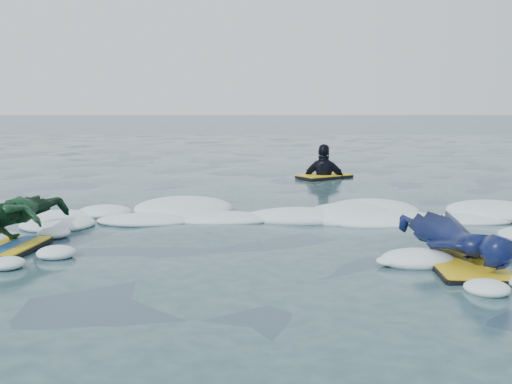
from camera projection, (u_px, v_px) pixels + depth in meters
ground at (213, 251)px, 6.21m from camera, size 120.00×120.00×0.00m
foam_band at (218, 230)px, 7.23m from camera, size 12.00×3.10×0.30m
prone_woman_unit at (457, 242)px, 5.66m from camera, size 0.86×1.65×0.41m
prone_child_unit at (18, 222)px, 6.35m from camera, size 0.96×1.38×0.49m
waiting_rider_unit at (324, 183)px, 11.98m from camera, size 1.14×1.00×1.50m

